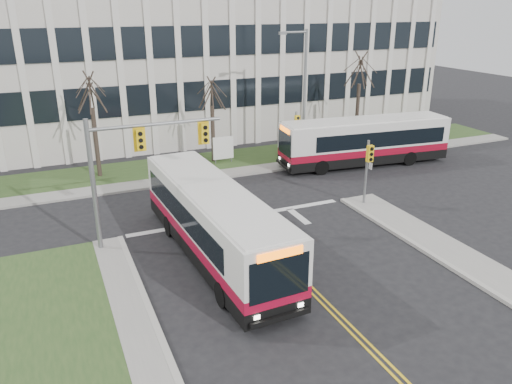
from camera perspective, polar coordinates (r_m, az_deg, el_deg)
The scene contains 14 objects.
ground at distance 20.34m, azimuth 6.69°, elevation -11.38°, with size 120.00×120.00×0.00m, color black.
sidewalk_cross at distance 34.74m, azimuth 1.45°, elevation 2.77°, with size 44.00×1.60×0.14m, color #9E9B93.
building_lawn at distance 37.19m, azimuth -0.36°, elevation 3.98°, with size 44.00×5.00×0.12m, color #2C491F.
office_building at distance 47.14m, azimuth -6.30°, elevation 14.78°, with size 40.00×16.00×12.00m, color beige.
mast_arm_signal at distance 23.13m, azimuth -14.24°, elevation 3.73°, with size 6.11×0.38×6.20m.
signal_pole_near at distance 28.26m, azimuth 12.68°, elevation 3.19°, with size 0.34×0.39×3.80m.
signal_pole_far at distance 35.20m, azimuth 4.63°, elevation 7.06°, with size 0.34×0.39×3.80m.
streetlight at distance 35.76m, azimuth 5.34°, elevation 11.65°, with size 2.15×0.25×9.20m.
directory_sign at distance 35.56m, azimuth -3.77°, elevation 5.01°, with size 1.50×0.12×2.00m.
tree_left at distance 33.33m, azimuth -18.38°, elevation 10.61°, with size 1.80×1.80×7.70m.
tree_mid at distance 35.24m, azimuth -5.09°, elevation 11.02°, with size 1.80×1.80×6.82m.
tree_right at distance 40.30m, azimuth 11.81°, elevation 13.36°, with size 1.80×1.80×8.25m.
bus_main at distance 22.23m, azimuth -4.82°, elevation -3.64°, with size 2.63×12.16×3.24m, color silver, non-canonical shape.
bus_cross at distance 36.13m, azimuth 12.30°, elevation 5.55°, with size 2.61×12.06×3.22m, color silver, non-canonical shape.
Camera 1 is at (-8.93, -14.79, 10.75)m, focal length 35.00 mm.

